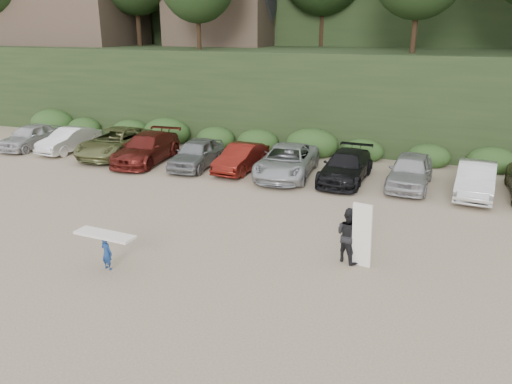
% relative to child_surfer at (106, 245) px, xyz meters
% --- Properties ---
extents(ground, '(120.00, 120.00, 0.00)m').
position_rel_child_surfer_xyz_m(ground, '(4.64, 2.50, -0.86)').
color(ground, tan).
rests_on(ground, ground).
extents(parked_cars, '(40.10, 6.55, 1.64)m').
position_rel_child_surfer_xyz_m(parked_cars, '(3.34, 12.41, -0.08)').
color(parked_cars, silver).
rests_on(parked_cars, ground).
extents(child_surfer, '(2.14, 0.73, 1.26)m').
position_rel_child_surfer_xyz_m(child_surfer, '(0.00, 0.00, 0.00)').
color(child_surfer, navy).
rests_on(child_surfer, ground).
extents(adult_surfer, '(1.41, 1.10, 2.26)m').
position_rel_child_surfer_xyz_m(adult_surfer, '(7.32, 3.27, 0.12)').
color(adult_surfer, black).
rests_on(adult_surfer, ground).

